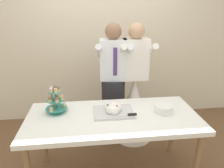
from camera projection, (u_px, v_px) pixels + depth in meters
rear_wall at (102, 33)px, 3.29m from camera, size 5.20×0.10×2.90m
dessert_table at (113, 122)px, 2.18m from camera, size 1.80×0.80×0.78m
cupcake_stand at (56, 101)px, 2.19m from camera, size 0.23×0.23×0.31m
main_cake_tray at (113, 109)px, 2.19m from camera, size 0.44×0.31×0.12m
plate_stack at (163, 109)px, 2.21m from camera, size 0.19×0.19×0.09m
person_groom at (113, 91)px, 2.85m from camera, size 0.51×0.54×1.66m
person_bride at (134, 101)px, 2.93m from camera, size 0.56×0.56×1.66m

